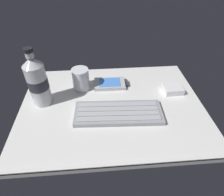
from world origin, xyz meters
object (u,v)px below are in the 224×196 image
(water_bottle, at_px, (37,81))
(juice_cup, at_px, (81,80))
(charger_block, at_px, (173,89))
(keyboard, at_px, (118,113))
(handheld_device, at_px, (111,84))

(water_bottle, bearing_deg, juice_cup, 27.51)
(juice_cup, bearing_deg, charger_block, -8.33)
(keyboard, relative_size, juice_cup, 3.47)
(handheld_device, height_order, charger_block, charger_block)
(water_bottle, relative_size, charger_block, 2.97)
(keyboard, bearing_deg, handheld_device, 93.61)
(juice_cup, height_order, charger_block, juice_cup)
(handheld_device, bearing_deg, water_bottle, -162.27)
(water_bottle, xyz_separation_m, charger_block, (0.48, 0.02, -0.08))
(handheld_device, xyz_separation_m, charger_block, (0.23, -0.06, 0.00))
(juice_cup, relative_size, charger_block, 1.21)
(juice_cup, height_order, water_bottle, water_bottle)
(keyboard, distance_m, charger_block, 0.24)
(handheld_device, bearing_deg, juice_cup, -174.93)
(water_bottle, distance_m, charger_block, 0.49)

